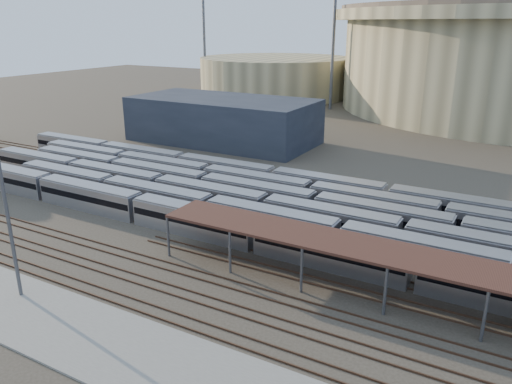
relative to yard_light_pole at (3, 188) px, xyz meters
name	(u,v)px	position (x,y,z in m)	size (l,w,h in m)	color
ground	(220,276)	(15.23, 13.36, -11.57)	(420.00, 420.00, 0.00)	#383026
apron	(80,333)	(10.23, -1.64, -11.47)	(50.00, 9.00, 0.20)	gray
subway_trains	(293,209)	(15.29, 31.86, -9.77)	(129.66, 23.90, 3.60)	#B0AFB4
inspection_shed	(442,266)	(37.23, 17.36, -6.59)	(60.30, 6.00, 5.30)	#535357
empty_tracks	(192,296)	(15.23, 8.36, -11.48)	(170.00, 9.62, 0.18)	#4C3323
secondary_arena	(275,76)	(-44.77, 143.36, -4.57)	(56.00, 56.00, 14.00)	tan
service_building	(223,120)	(-19.77, 68.36, -6.57)	(42.00, 20.00, 10.00)	#1E232D
floodlight_0	(333,42)	(-14.77, 123.36, 9.08)	(4.00, 1.00, 38.40)	#535357
floodlight_1	(204,38)	(-69.77, 133.36, 9.08)	(4.00, 1.00, 38.40)	#535357
floodlight_3	(433,38)	(5.23, 173.36, 9.08)	(4.00, 1.00, 38.40)	#535357
yard_light_pole	(3,188)	(0.00, 0.00, 0.00)	(0.81, 0.36, 22.58)	#535357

